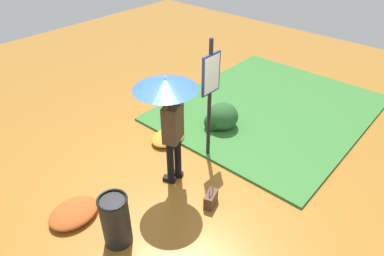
% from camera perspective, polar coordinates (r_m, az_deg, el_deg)
% --- Properties ---
extents(ground_plane, '(18.00, 18.00, 0.00)m').
position_cam_1_polar(ground_plane, '(6.08, -3.21, -9.07)').
color(ground_plane, '#9E6623').
extents(grass_verge, '(4.80, 4.00, 0.05)m').
position_cam_1_polar(grass_verge, '(8.28, 12.68, 3.23)').
color(grass_verge, '#387533').
rests_on(grass_verge, ground_plane).
extents(person_with_umbrella, '(0.96, 0.96, 2.04)m').
position_cam_1_polar(person_with_umbrella, '(5.19, -3.84, 3.90)').
color(person_with_umbrella, black).
rests_on(person_with_umbrella, ground_plane).
extents(info_sign_post, '(0.44, 0.07, 2.30)m').
position_cam_1_polar(info_sign_post, '(5.89, 3.03, 6.64)').
color(info_sign_post, black).
rests_on(info_sign_post, ground_plane).
extents(handbag, '(0.33, 0.22, 0.37)m').
position_cam_1_polar(handbag, '(5.64, 3.12, -11.56)').
color(handbag, '#4C3323').
rests_on(handbag, ground_plane).
extents(trash_bin, '(0.42, 0.42, 0.83)m').
position_cam_1_polar(trash_bin, '(5.06, -12.46, -14.61)').
color(trash_bin, black).
rests_on(trash_bin, ground_plane).
extents(shrub_cluster, '(0.71, 0.65, 0.58)m').
position_cam_1_polar(shrub_cluster, '(7.29, 4.78, 1.74)').
color(shrub_cluster, '#285628').
rests_on(shrub_cluster, ground_plane).
extents(leaf_pile_near_person, '(0.73, 0.59, 0.16)m').
position_cam_1_polar(leaf_pile_near_person, '(7.00, -3.97, -1.58)').
color(leaf_pile_near_person, '#C68428').
rests_on(leaf_pile_near_person, ground_plane).
extents(leaf_pile_by_bench, '(0.78, 0.62, 0.17)m').
position_cam_1_polar(leaf_pile_by_bench, '(5.78, -18.88, -13.07)').
color(leaf_pile_by_bench, '#B74C1E').
rests_on(leaf_pile_by_bench, ground_plane).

